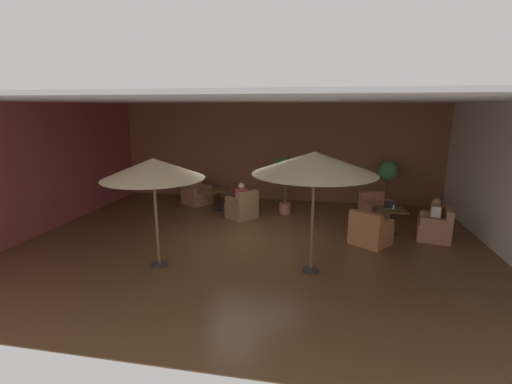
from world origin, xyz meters
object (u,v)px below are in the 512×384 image
Objects in this scene: armchair_front_left_east at (370,232)px; patio_umbrella_center_beige at (314,163)px; armchair_front_left_north at (374,211)px; cafe_table_front_right at (218,195)px; cafe_table_front_left at (391,215)px; potted_tree_left_corner at (286,174)px; open_laptop at (390,206)px; armchair_front_right_north at (242,208)px; iced_drink_cup at (394,207)px; patio_umbrella_tall_red at (153,169)px; potted_tree_mid_left at (387,179)px; patron_by_window at (241,194)px; armchair_front_left_south at (436,228)px; armchair_front_right_east at (196,195)px; patron_blue_shirt at (436,212)px.

armchair_front_left_east is 0.45× the size of patio_umbrella_center_beige.
cafe_table_front_right is (-4.84, 0.32, 0.20)m from armchair_front_left_north.
potted_tree_left_corner reaches higher than cafe_table_front_left.
armchair_front_left_north is 1.08m from open_laptop.
armchair_front_left_north is 0.38× the size of patio_umbrella_center_beige.
iced_drink_cup is (4.22, -0.63, 0.41)m from armchair_front_right_north.
potted_tree_mid_left is (5.36, 5.29, -1.04)m from patio_umbrella_tall_red.
open_laptop is (-0.09, 0.05, -0.00)m from iced_drink_cup.
cafe_table_front_left is 1.13× the size of patron_by_window.
patio_umbrella_center_beige is at bearing 5.87° from patio_umbrella_tall_red.
cafe_table_front_right is 4.63m from patio_umbrella_tall_red.
patio_umbrella_tall_red is at bearing -140.23° from armchair_front_left_north.
patio_umbrella_center_beige is (-1.69, -3.72, 1.93)m from armchair_front_left_north.
open_laptop is at bearing 151.34° from iced_drink_cup.
armchair_front_left_south is 1.12m from iced_drink_cup.
patio_umbrella_center_beige is at bearing -52.05° from cafe_table_front_right.
armchair_front_left_south is 8.40× the size of iced_drink_cup.
armchair_front_left_north is 5.91m from armchair_front_right_east.
patio_umbrella_tall_red reaches higher than armchair_front_right_east.
armchair_front_left_east is 0.62× the size of potted_tree_left_corner.
patron_blue_shirt is at bearing 168.16° from armchair_front_left_south.
armchair_front_left_south is 0.83× the size of armchair_front_right_east.
patio_umbrella_tall_red is 3.19m from patio_umbrella_center_beige.
armchair_front_right_north is at bearing 170.58° from patron_blue_shirt.
potted_tree_left_corner is 16.36× the size of iced_drink_cup.
armchair_front_right_north is at bearing 75.08° from patio_umbrella_tall_red.
armchair_front_left_north is 1.93m from armchair_front_left_east.
armchair_front_left_south is 7.51m from armchair_front_right_east.
cafe_table_front_left is 6.45m from armchair_front_right_east.
potted_tree_mid_left reaches higher than patron_by_window.
armchair_front_left_south is 4.43m from potted_tree_left_corner.
patron_blue_shirt is (1.64, 0.66, 0.40)m from armchair_front_left_east.
cafe_table_front_left is 0.44× the size of potted_tree_mid_left.
patio_umbrella_tall_red reaches higher than potted_tree_left_corner.
cafe_table_front_left is 0.64× the size of armchair_front_left_east.
armchair_front_right_east is (-5.83, 0.96, -0.00)m from armchair_front_left_north.
iced_drink_cup is at bearing -14.40° from cafe_table_front_right.
patio_umbrella_center_beige is at bearing -125.17° from open_laptop.
armchair_front_left_south is at bearing -9.62° from patron_by_window.
patio_umbrella_tall_red reaches higher than patron_blue_shirt.
patron_by_window is (-5.26, 0.89, 0.43)m from armchair_front_left_south.
patio_umbrella_center_beige is 4.32m from potted_tree_left_corner.
potted_tree_mid_left is (-0.84, 2.50, 0.74)m from armchair_front_left_south.
armchair_front_left_north is at bearing 104.41° from open_laptop.
patron_blue_shirt is (7.14, -2.21, 0.40)m from armchair_front_right_east.
patio_umbrella_tall_red is (-0.02, -4.36, 1.57)m from cafe_table_front_right.
patron_by_window is 1.81× the size of open_laptop.
armchair_front_left_south is at bearing -11.84° from patron_blue_shirt.
iced_drink_cup is at bearing 166.68° from armchair_front_left_south.
patron_blue_shirt reaches higher than armchair_front_left_east.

